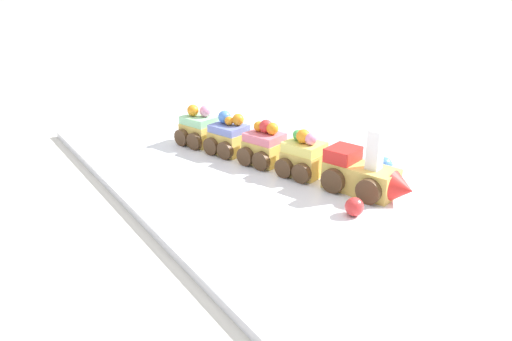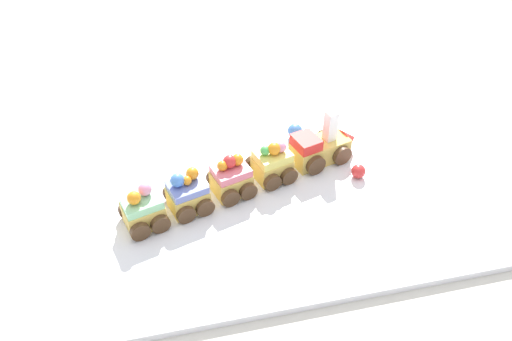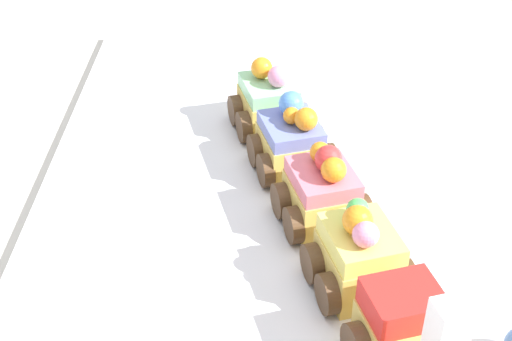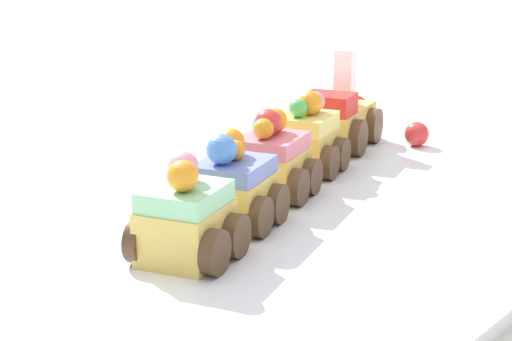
# 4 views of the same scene
# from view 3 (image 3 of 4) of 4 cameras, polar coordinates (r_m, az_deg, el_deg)

# --- Properties ---
(ground_plane) EXTENTS (10.00, 10.00, 0.00)m
(ground_plane) POSITION_cam_3_polar(r_m,az_deg,el_deg) (0.55, 3.01, -7.96)
(ground_plane) COLOR beige
(display_board) EXTENTS (0.80, 0.43, 0.01)m
(display_board) POSITION_cam_3_polar(r_m,az_deg,el_deg) (0.55, 3.03, -7.50)
(display_board) COLOR white
(display_board) RESTS_ON ground_plane
(cake_car_lemon) EXTENTS (0.08, 0.08, 0.07)m
(cake_car_lemon) POSITION_cam_3_polar(r_m,az_deg,el_deg) (0.51, 8.23, -6.93)
(cake_car_lemon) COLOR #E0BC56
(cake_car_lemon) RESTS_ON display_board
(cake_car_strawberry) EXTENTS (0.08, 0.08, 0.07)m
(cake_car_strawberry) POSITION_cam_3_polar(r_m,az_deg,el_deg) (0.56, 5.34, -1.93)
(cake_car_strawberry) COLOR #E0BC56
(cake_car_strawberry) RESTS_ON display_board
(cake_car_blueberry) EXTENTS (0.08, 0.08, 0.07)m
(cake_car_blueberry) POSITION_cam_3_polar(r_m,az_deg,el_deg) (0.62, 2.94, 2.13)
(cake_car_blueberry) COLOR #E0BC56
(cake_car_blueberry) RESTS_ON display_board
(cake_car_mint) EXTENTS (0.08, 0.08, 0.07)m
(cake_car_mint) POSITION_cam_3_polar(r_m,az_deg,el_deg) (0.68, 1.03, 5.33)
(cake_car_mint) COLOR #E0BC56
(cake_car_mint) RESTS_ON display_board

